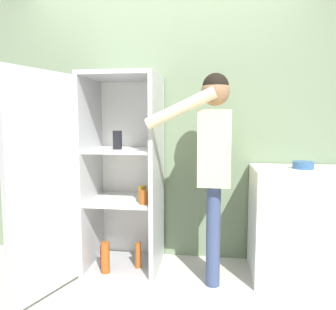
{
  "coord_description": "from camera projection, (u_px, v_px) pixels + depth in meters",
  "views": [
    {
      "loc": [
        0.45,
        -2.08,
        1.29
      ],
      "look_at": [
        0.08,
        0.64,
        1.0
      ],
      "focal_mm": 35.0,
      "sensor_mm": 36.0,
      "label": 1
    }
  ],
  "objects": [
    {
      "name": "ground_plane",
      "position": [
        144.0,
        310.0,
        2.24
      ],
      "size": [
        12.0,
        12.0,
        0.0
      ],
      "primitive_type": "plane",
      "color": "beige"
    },
    {
      "name": "wall_back",
      "position": [
        164.0,
        122.0,
        3.07
      ],
      "size": [
        7.0,
        0.06,
        2.55
      ],
      "color": "gray",
      "rests_on": "ground_plane"
    },
    {
      "name": "refrigerator",
      "position": [
        109.0,
        176.0,
        2.75
      ],
      "size": [
        0.86,
        1.17,
        1.68
      ],
      "color": "#B7BABC",
      "rests_on": "ground_plane"
    },
    {
      "name": "bowl",
      "position": [
        303.0,
        165.0,
        2.62
      ],
      "size": [
        0.17,
        0.17,
        0.06
      ],
      "color": "#335B8E",
      "rests_on": "counter"
    },
    {
      "name": "person",
      "position": [
        213.0,
        151.0,
        2.56
      ],
      "size": [
        0.63,
        0.57,
        1.66
      ],
      "color": "#384770",
      "rests_on": "ground_plane"
    },
    {
      "name": "counter",
      "position": [
        297.0,
        224.0,
        2.67
      ],
      "size": [
        0.73,
        0.58,
        0.91
      ],
      "color": "white",
      "rests_on": "ground_plane"
    }
  ]
}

